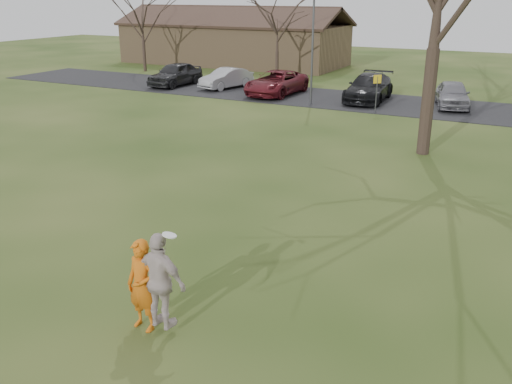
% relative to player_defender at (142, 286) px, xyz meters
% --- Properties ---
extents(ground, '(120.00, 120.00, 0.00)m').
position_rel_player_defender_xyz_m(ground, '(0.22, 0.31, -0.93)').
color(ground, '#1E380F').
rests_on(ground, ground).
extents(parking_strip, '(62.00, 6.50, 0.04)m').
position_rel_player_defender_xyz_m(parking_strip, '(0.22, 25.31, -0.91)').
color(parking_strip, black).
rests_on(parking_strip, ground).
extents(player_defender, '(0.72, 0.51, 1.87)m').
position_rel_player_defender_xyz_m(player_defender, '(0.00, 0.00, 0.00)').
color(player_defender, '#CD6110').
rests_on(player_defender, ground).
extents(car_0, '(1.98, 4.73, 1.60)m').
position_rel_player_defender_xyz_m(car_0, '(-16.92, 25.01, -0.10)').
color(car_0, '#262628').
rests_on(car_0, parking_strip).
extents(car_1, '(2.44, 4.31, 1.34)m').
position_rel_player_defender_xyz_m(car_1, '(-13.15, 25.65, -0.22)').
color(car_1, '#A4A4AA').
rests_on(car_1, parking_strip).
extents(car_2, '(2.62, 5.46, 1.50)m').
position_rel_player_defender_xyz_m(car_2, '(-9.03, 24.94, -0.14)').
color(car_2, maroon).
rests_on(car_2, parking_strip).
extents(car_3, '(2.53, 5.52, 1.57)m').
position_rel_player_defender_xyz_m(car_3, '(-3.16, 25.61, -0.11)').
color(car_3, black).
rests_on(car_3, parking_strip).
extents(car_4, '(2.70, 4.58, 1.46)m').
position_rel_player_defender_xyz_m(car_4, '(1.66, 25.84, -0.16)').
color(car_4, slate).
rests_on(car_4, parking_strip).
extents(catching_play, '(1.17, 0.55, 1.99)m').
position_rel_player_defender_xyz_m(catching_play, '(0.44, 0.02, 0.19)').
color(catching_play, beige).
rests_on(catching_play, ground).
extents(building, '(20.60, 8.50, 5.14)m').
position_rel_player_defender_xyz_m(building, '(-19.78, 38.31, 1.00)').
color(building, '#8C6D4C').
rests_on(building, ground).
extents(lamp_post, '(0.34, 0.34, 6.27)m').
position_rel_player_defender_xyz_m(lamp_post, '(-5.78, 22.81, 3.03)').
color(lamp_post, '#47474C').
rests_on(lamp_post, ground).
extents(sign_yellow, '(0.35, 0.35, 2.08)m').
position_rel_player_defender_xyz_m(sign_yellow, '(-1.78, 22.31, 0.52)').
color(sign_yellow, '#47474C').
rests_on(sign_yellow, ground).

